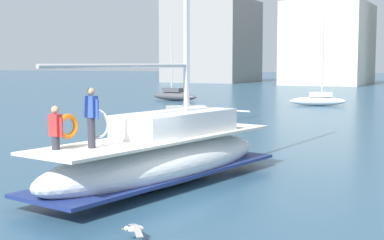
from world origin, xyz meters
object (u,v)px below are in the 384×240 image
Objects in this scene: main_sailboat at (164,155)px; moored_ketch_distant at (182,118)px; seagull at (135,229)px; moored_sloop_near at (174,95)px; moored_cutter_right at (318,100)px.

moored_ketch_distant is (-6.42, 13.40, -0.32)m from main_sailboat.
main_sailboat is at bearing -64.41° from moored_ketch_distant.
moored_ketch_distant is at bearing 114.95° from seagull.
main_sailboat is at bearing -62.00° from moored_sloop_near.
main_sailboat reaches higher than seagull.
seagull is (2.16, -5.03, -0.67)m from main_sailboat.
seagull is (20.31, -39.17, -0.31)m from moored_sloop_near.
moored_sloop_near is at bearing 178.27° from moored_cutter_right.
main_sailboat is 17.09× the size of seagull.
seagull is at bearing -81.11° from moored_cutter_right.
main_sailboat is 1.89× the size of moored_cutter_right.
moored_ketch_distant is at bearing -60.50° from moored_sloop_near.
moored_sloop_near is (-18.15, 34.14, -0.37)m from main_sailboat.
seagull is at bearing -62.60° from moored_sloop_near.
main_sailboat reaches higher than moored_cutter_right.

